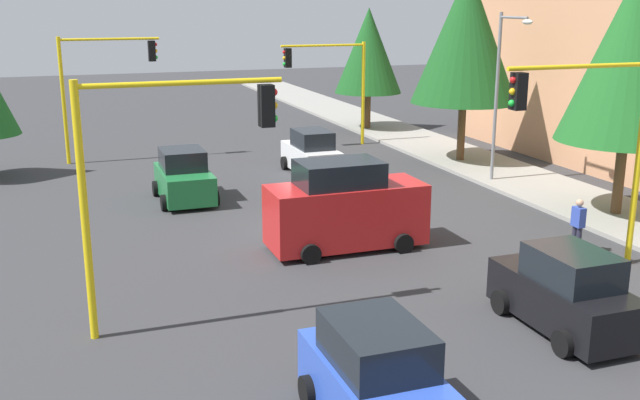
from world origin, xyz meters
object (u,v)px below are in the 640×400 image
Objects in this scene: car_white at (311,154)px; traffic_signal_far_left at (330,73)px; street_lamp_curbside at (503,80)px; delivery_van_red at (345,208)px; pedestrian_crossing at (578,225)px; traffic_signal_near_left at (591,125)px; car_blue at (379,384)px; car_green at (184,178)px; tree_roadside_near at (632,55)px; traffic_signal_far_right at (101,74)px; tree_roadside_far at (369,51)px; tree_roadside_mid at (466,36)px; car_black at (565,293)px; traffic_signal_near_right at (164,155)px.

traffic_signal_far_left is at bearing 152.42° from car_white.
street_lamp_curbside is 11.06m from delivery_van_red.
street_lamp_curbside is (10.39, 3.55, 0.52)m from traffic_signal_far_left.
delivery_van_red reaches higher than pedestrian_crossing.
car_blue is (5.62, -8.69, -3.26)m from traffic_signal_near_left.
car_green is at bearing -98.06° from street_lamp_curbside.
tree_roadside_near reaches higher than car_white.
traffic_signal_far_right is at bearing -173.84° from car_blue.
tree_roadside_near reaches higher than car_green.
traffic_signal_near_left is at bearing 122.90° from car_blue.
street_lamp_curbside is 13.28m from car_green.
traffic_signal_near_left is 0.84× the size of street_lamp_curbside.
traffic_signal_far_right is 18.19m from street_lamp_curbside.
tree_roadside_near is 2.13× the size of car_blue.
traffic_signal_far_left is 1.38× the size of car_white.
tree_roadside_far is 4.17× the size of pedestrian_crossing.
pedestrian_crossing is at bearing -14.88° from tree_roadside_mid.
pedestrian_crossing is at bearing -54.25° from tree_roadside_near.
delivery_van_red reaches higher than car_black.
traffic_signal_far_left reaches higher than car_green.
tree_roadside_mid is at bearing 89.13° from car_white.
traffic_signal_near_left is at bearing 38.97° from car_green.
tree_roadside_far is 1.93× the size of car_green.
tree_roadside_near is at bearing 103.85° from traffic_signal_near_right.
car_blue and car_black have the same top height.
traffic_signal_far_right reaches higher than car_blue.
tree_roadside_far is 23.30m from pedestrian_crossing.
tree_roadside_far is 12.64m from car_white.
street_lamp_curbside reaches higher than delivery_van_red.
car_black is at bearing -46.92° from tree_roadside_near.
traffic_signal_near_left is 24.30m from tree_roadside_far.
pedestrian_crossing is at bearing 139.15° from car_black.
traffic_signal_near_left is at bearing -8.93° from tree_roadside_far.
tree_roadside_near is at bearing 125.75° from pedestrian_crossing.
tree_roadside_near is (16.00, 4.85, 1.84)m from traffic_signal_far_left.
tree_roadside_mid is at bearing 169.67° from street_lamp_curbside.
car_green is at bearing 168.99° from traffic_signal_near_right.
tree_roadside_near is 20.05m from tree_roadside_far.
tree_roadside_near is (10.00, 0.50, -0.22)m from tree_roadside_mid.
traffic_signal_near_left is 1.51× the size of car_white.
car_white reaches higher than pedestrian_crossing.
car_black is at bearing -7.00° from traffic_signal_far_left.
tree_roadside_near is 13.71m from car_white.
street_lamp_curbside is 4.12× the size of pedestrian_crossing.
traffic_signal_far_left is (-0.00, 11.38, -0.32)m from traffic_signal_far_right.
traffic_signal_far_left is 1.12× the size of delivery_van_red.
car_white is at bearing -162.72° from pedestrian_crossing.
car_white is (5.89, 8.30, -3.25)m from traffic_signal_far_right.
tree_roadside_near is 2.21× the size of car_white.
car_black is at bearing 69.46° from traffic_signal_near_right.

